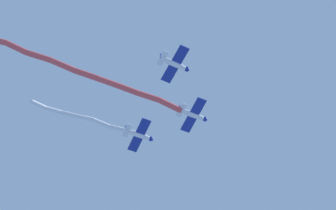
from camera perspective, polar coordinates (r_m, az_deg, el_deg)
airplane_lead at (r=98.92m, az=2.19°, el=-0.84°), size 6.47×4.98×1.60m
smoke_trail_lead at (r=97.76m, az=-7.45°, el=2.81°), size 9.07×30.57×5.12m
airplane_left_wing at (r=101.02m, az=-2.53°, el=-2.59°), size 6.48×4.98×1.60m
smoke_trail_left_wing at (r=99.55m, az=-7.75°, el=-1.01°), size 5.55×14.40×1.92m
airplane_right_wing at (r=94.68m, az=0.59°, el=3.59°), size 6.43×4.97×1.60m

